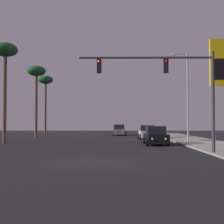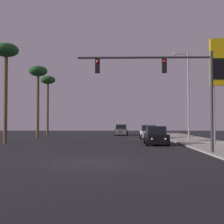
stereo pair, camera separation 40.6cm
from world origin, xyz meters
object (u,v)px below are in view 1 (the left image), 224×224
Objects in this scene: traffic_light_mast at (173,79)px; palm_tree_far at (46,83)px; car_white at (147,133)px; palm_tree_mid at (36,75)px; street_lamp at (186,92)px; gas_station_sign at (222,68)px; car_grey at (119,130)px; car_black at (156,136)px; palm_tree_near at (5,56)px.

palm_tree_far is at bearing 116.61° from traffic_light_mast.
traffic_light_mast reaches higher than car_white.
street_lamp is at bearing -25.65° from palm_tree_mid.
street_lamp is 1.00× the size of gas_station_sign.
car_grey is 15.96m from palm_tree_mid.
car_black and car_grey have the same top height.
palm_tree_mid is (1.05, -10.00, -0.20)m from palm_tree_far.
street_lamp is at bearing 112.64° from car_grey.
traffic_light_mast is 11.96m from street_lamp.
gas_station_sign is at bearing 50.12° from traffic_light_mast.
gas_station_sign is at bearing -49.08° from palm_tree_far.
gas_station_sign is 0.94× the size of palm_tree_far.
palm_tree_far is 0.98× the size of palm_tree_near.
gas_station_sign is 0.97× the size of palm_tree_mid.
traffic_light_mast is 33.49m from palm_tree_far.
palm_tree_far reaches higher than gas_station_sign.
street_lamp and gas_station_sign have the same top height.
car_black and car_white have the same top height.
palm_tree_mid reaches higher than gas_station_sign.
traffic_light_mast is (3.08, -28.97, 4.04)m from car_grey.
traffic_light_mast is 8.54m from gas_station_sign.
car_white is 18.51m from traffic_light_mast.
car_white and car_grey have the same top height.
palm_tree_near reaches higher than street_lamp.
car_grey is 0.48× the size of gas_station_sign.
palm_tree_mid is 0.96× the size of palm_tree_near.
traffic_light_mast is 0.97× the size of street_lamp.
street_lamp reaches higher than car_white.
car_black is 8.18m from gas_station_sign.
palm_tree_far is 20.01m from palm_tree_near.
gas_station_sign reaches higher than car_grey.
car_white is 11.38m from car_grey.
traffic_light_mast is at bearing -54.96° from palm_tree_mid.
car_black is 0.46× the size of palm_tree_mid.
palm_tree_mid is (-10.79, -9.19, 7.33)m from car_grey.
street_lamp reaches higher than car_grey.
car_white is 0.99× the size of car_grey.
gas_station_sign is 0.93× the size of palm_tree_near.
palm_tree_near is at bearing 61.64° from car_grey.
car_grey is at bearing 96.07° from traffic_light_mast.
car_grey is 19.22m from street_lamp.
palm_tree_near reaches higher than car_black.
car_white is 0.46× the size of palm_tree_mid.
car_grey is at bearing 110.54° from street_lamp.
car_grey is 14.05m from palm_tree_far.
car_black is at bearing -39.75° from palm_tree_mid.
gas_station_sign is 20.08m from palm_tree_near.
car_black is at bearing -5.98° from palm_tree_near.
traffic_light_mast is at bearing -63.39° from palm_tree_far.
car_grey is 0.46× the size of palm_tree_far.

